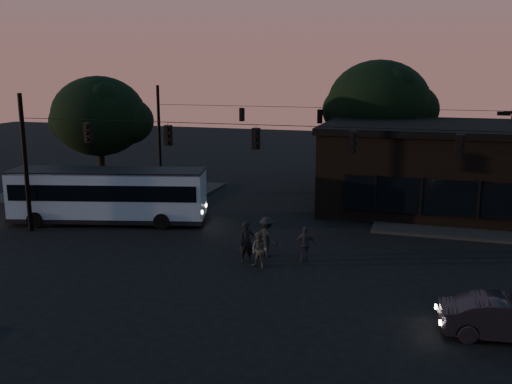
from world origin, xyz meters
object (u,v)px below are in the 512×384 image
(bus, at_px, (108,193))
(pedestrian_d, at_px, (267,237))
(car, at_px, (506,319))
(pedestrian_c, at_px, (305,244))
(pedestrian_b, at_px, (259,250))
(building, at_px, (448,167))
(pedestrian_a, at_px, (247,242))

(bus, relative_size, pedestrian_d, 5.91)
(car, distance_m, pedestrian_c, 9.76)
(pedestrian_b, height_order, pedestrian_c, pedestrian_c)
(building, relative_size, pedestrian_b, 9.41)
(pedestrian_a, relative_size, pedestrian_c, 1.15)
(car, bearing_deg, pedestrian_d, 53.51)
(bus, distance_m, pedestrian_b, 11.58)
(car, relative_size, pedestrian_a, 2.19)
(building, distance_m, bus, 20.90)
(car, xyz_separation_m, pedestrian_b, (-9.75, 4.21, 0.12))
(car, relative_size, pedestrian_b, 2.58)
(bus, relative_size, pedestrian_b, 6.97)
(pedestrian_a, height_order, pedestrian_d, pedestrian_d)
(building, height_order, car, building)
(pedestrian_a, xyz_separation_m, pedestrian_d, (0.66, 1.08, 0.00))
(bus, bearing_deg, pedestrian_b, -38.75)
(car, bearing_deg, building, -1.03)
(bus, height_order, pedestrian_b, bus)
(pedestrian_a, relative_size, pedestrian_d, 1.00)
(bus, distance_m, car, 22.18)
(pedestrian_d, bearing_deg, pedestrian_b, 122.84)
(building, relative_size, pedestrian_c, 9.19)
(building, bearing_deg, pedestrian_a, -123.70)
(building, xyz_separation_m, pedestrian_c, (-6.44, -12.63, -1.87))
(building, xyz_separation_m, car, (1.54, -18.25, -2.01))
(bus, xyz_separation_m, pedestrian_b, (10.50, -4.78, -0.94))
(car, height_order, pedestrian_c, pedestrian_c)
(pedestrian_a, xyz_separation_m, pedestrian_b, (0.78, -0.56, -0.14))
(pedestrian_b, bearing_deg, car, -6.61)
(pedestrian_b, relative_size, pedestrian_d, 0.85)
(building, bearing_deg, pedestrian_c, -117.00)
(bus, relative_size, pedestrian_a, 5.93)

